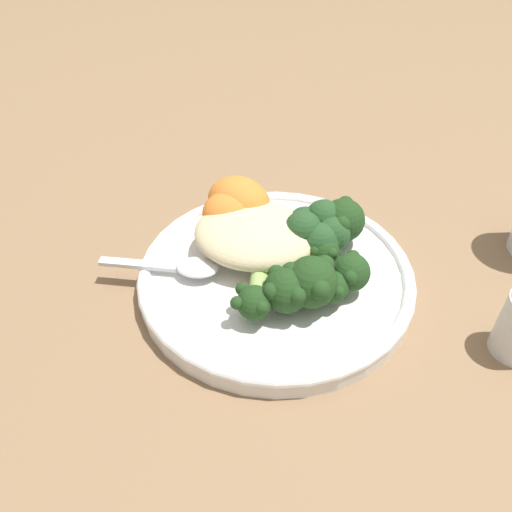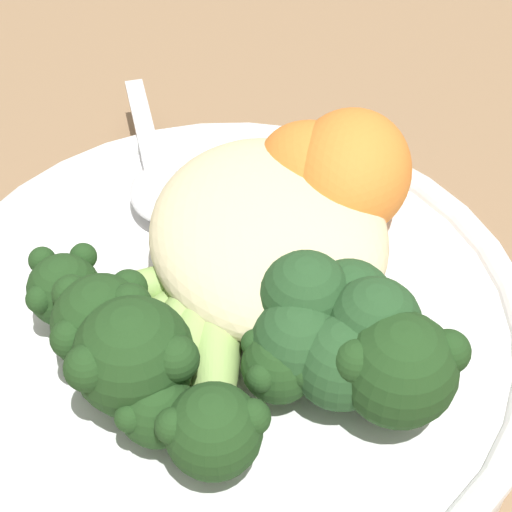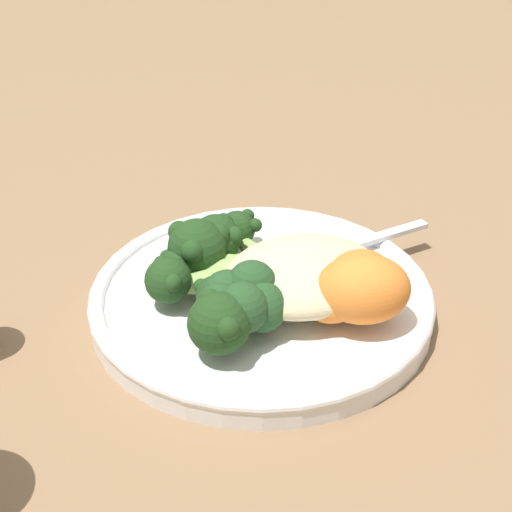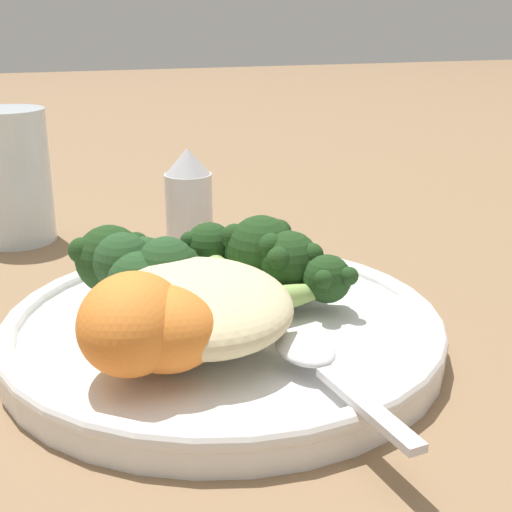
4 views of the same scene
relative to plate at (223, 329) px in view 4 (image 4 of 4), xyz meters
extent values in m
plane|color=#846647|center=(-0.02, -0.01, -0.01)|extent=(4.00, 4.00, 0.00)
cylinder|color=white|center=(0.00, 0.00, 0.00)|extent=(0.25, 0.25, 0.02)
torus|color=white|center=(0.00, 0.00, 0.00)|extent=(0.25, 0.25, 0.01)
ellipsoid|color=beige|center=(-0.02, 0.02, 0.03)|extent=(0.11, 0.10, 0.03)
ellipsoid|color=#8EB25B|center=(-0.01, -0.02, 0.02)|extent=(0.03, 0.09, 0.02)
sphere|color=#1E3D19|center=(-0.01, -0.06, 0.02)|extent=(0.03, 0.03, 0.03)
sphere|color=#1E3D19|center=(0.00, -0.05, 0.03)|extent=(0.01, 0.01, 0.01)
sphere|color=#1E3D19|center=(-0.01, -0.05, 0.03)|extent=(0.01, 0.01, 0.01)
sphere|color=#1E3D19|center=(-0.01, -0.07, 0.03)|extent=(0.01, 0.01, 0.01)
sphere|color=#1E3D19|center=(0.00, -0.07, 0.03)|extent=(0.01, 0.01, 0.01)
ellipsoid|color=#8EB25B|center=(0.00, -0.01, 0.02)|extent=(0.05, 0.07, 0.01)
sphere|color=#1E3D19|center=(0.02, -0.05, 0.03)|extent=(0.04, 0.04, 0.04)
sphere|color=#1E3D19|center=(0.03, -0.04, 0.04)|extent=(0.01, 0.01, 0.01)
sphere|color=#1E3D19|center=(0.01, -0.04, 0.04)|extent=(0.01, 0.01, 0.01)
sphere|color=#1E3D19|center=(0.01, -0.06, 0.04)|extent=(0.01, 0.01, 0.01)
sphere|color=#1E3D19|center=(0.03, -0.06, 0.04)|extent=(0.01, 0.01, 0.01)
ellipsoid|color=#8EB25B|center=(0.00, -0.01, 0.02)|extent=(0.08, 0.06, 0.02)
sphere|color=#1E3D19|center=(0.04, -0.04, 0.03)|extent=(0.03, 0.03, 0.03)
sphere|color=#1E3D19|center=(0.05, -0.03, 0.03)|extent=(0.01, 0.01, 0.01)
sphere|color=#1E3D19|center=(0.03, -0.03, 0.03)|extent=(0.01, 0.01, 0.01)
sphere|color=#1E3D19|center=(0.03, -0.05, 0.03)|extent=(0.01, 0.01, 0.01)
sphere|color=#1E3D19|center=(0.05, -0.05, 0.03)|extent=(0.01, 0.01, 0.01)
ellipsoid|color=#8EB25B|center=(0.01, -0.02, 0.02)|extent=(0.06, 0.05, 0.02)
sphere|color=#1E3D19|center=(0.04, -0.04, 0.03)|extent=(0.04, 0.04, 0.04)
sphere|color=#1E3D19|center=(0.04, -0.02, 0.04)|extent=(0.02, 0.02, 0.02)
sphere|color=#1E3D19|center=(0.02, -0.04, 0.04)|extent=(0.02, 0.02, 0.02)
sphere|color=#1E3D19|center=(0.04, -0.05, 0.04)|extent=(0.02, 0.02, 0.02)
ellipsoid|color=#8EB25B|center=(0.02, -0.01, 0.02)|extent=(0.08, 0.05, 0.02)
sphere|color=#1E3D19|center=(0.05, -0.03, 0.02)|extent=(0.03, 0.03, 0.03)
sphere|color=#1E3D19|center=(0.06, -0.02, 0.03)|extent=(0.01, 0.01, 0.01)
sphere|color=#1E3D19|center=(0.04, -0.03, 0.03)|extent=(0.01, 0.01, 0.01)
sphere|color=#1E3D19|center=(0.06, -0.04, 0.03)|extent=(0.01, 0.01, 0.01)
ellipsoid|color=#8EB25B|center=(0.02, 0.00, 0.02)|extent=(0.10, 0.03, 0.02)
sphere|color=#1E3D19|center=(0.07, -0.01, 0.03)|extent=(0.03, 0.03, 0.03)
sphere|color=#1E3D19|center=(0.07, 0.00, 0.03)|extent=(0.01, 0.01, 0.01)
sphere|color=#1E3D19|center=(0.07, -0.02, 0.03)|extent=(0.01, 0.01, 0.01)
ellipsoid|color=#8EB25B|center=(0.01, 0.01, 0.02)|extent=(0.06, 0.03, 0.01)
sphere|color=#1E3D19|center=(0.04, 0.01, 0.02)|extent=(0.03, 0.03, 0.03)
sphere|color=#1E3D19|center=(0.05, 0.02, 0.03)|extent=(0.01, 0.01, 0.01)
sphere|color=#1E3D19|center=(0.03, 0.02, 0.03)|extent=(0.01, 0.01, 0.01)
sphere|color=#1E3D19|center=(0.03, 0.01, 0.03)|extent=(0.01, 0.01, 0.01)
sphere|color=#1E3D19|center=(0.05, 0.01, 0.03)|extent=(0.01, 0.01, 0.01)
ellipsoid|color=#8EB25B|center=(0.02, 0.03, 0.02)|extent=(0.08, 0.07, 0.02)
sphere|color=#1E3D19|center=(0.05, 0.06, 0.03)|extent=(0.04, 0.04, 0.04)
sphere|color=#1E3D19|center=(0.05, 0.07, 0.04)|extent=(0.02, 0.02, 0.02)
sphere|color=#1E3D19|center=(0.05, 0.04, 0.04)|extent=(0.02, 0.02, 0.02)
ellipsoid|color=orange|center=(-0.03, 0.05, 0.02)|extent=(0.06, 0.05, 0.03)
ellipsoid|color=orange|center=(-0.05, 0.06, 0.03)|extent=(0.08, 0.07, 0.05)
ellipsoid|color=orange|center=(-0.05, 0.05, 0.03)|extent=(0.08, 0.07, 0.04)
sphere|color=#234723|center=(0.04, 0.04, 0.03)|extent=(0.03, 0.03, 0.03)
sphere|color=#234723|center=(0.03, 0.05, 0.03)|extent=(0.03, 0.03, 0.03)
sphere|color=#234723|center=(0.02, 0.04, 0.03)|extent=(0.03, 0.03, 0.03)
sphere|color=#234723|center=(0.02, 0.03, 0.03)|extent=(0.03, 0.03, 0.03)
sphere|color=#234723|center=(0.03, 0.02, 0.03)|extent=(0.03, 0.03, 0.03)
cube|color=silver|center=(-0.12, -0.03, 0.01)|extent=(0.07, 0.02, 0.00)
ellipsoid|color=silver|center=(-0.07, -0.02, 0.02)|extent=(0.04, 0.03, 0.01)
cylinder|color=silver|center=(0.25, 0.11, 0.04)|extent=(0.06, 0.06, 0.11)
cylinder|color=silver|center=(0.20, -0.03, 0.02)|extent=(0.04, 0.04, 0.06)
cone|color=#B2B2B7|center=(0.20, -0.03, 0.06)|extent=(0.04, 0.04, 0.02)
camera|label=1|loc=(0.06, -0.33, 0.31)|focal=35.00mm
camera|label=2|loc=(0.22, -0.02, 0.27)|focal=60.00mm
camera|label=3|loc=(0.20, 0.47, 0.36)|focal=60.00mm
camera|label=4|loc=(-0.36, 0.11, 0.17)|focal=50.00mm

